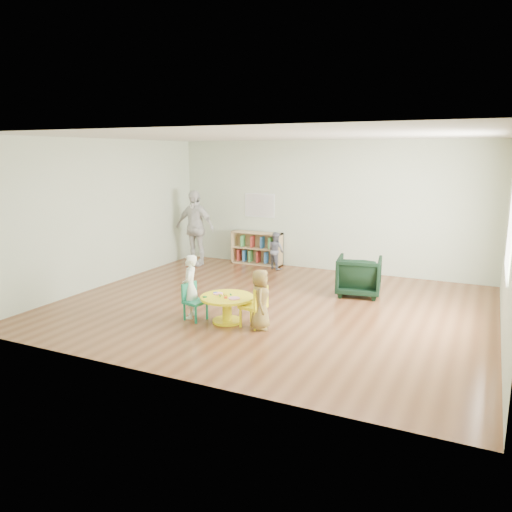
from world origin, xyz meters
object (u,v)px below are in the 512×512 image
at_px(kid_chair_right, 256,305).
at_px(activity_table, 227,304).
at_px(armchair, 359,276).
at_px(adult_caretaker, 195,228).
at_px(child_right, 260,299).
at_px(bookshelf, 257,248).
at_px(kid_chair_left, 194,300).
at_px(child_left, 190,287).
at_px(toddler, 276,251).

bearing_deg(kid_chair_right, activity_table, 98.70).
height_order(armchair, adult_caretaker, adult_caretaker).
relative_size(activity_table, child_right, 0.91).
bearing_deg(bookshelf, kid_chair_right, -65.01).
bearing_deg(child_right, adult_caretaker, 22.14).
bearing_deg(bookshelf, activity_table, -71.11).
relative_size(kid_chair_left, armchair, 0.73).
height_order(armchair, child_left, child_left).
relative_size(kid_chair_left, toddler, 0.69).
bearing_deg(armchair, adult_caretaker, -21.64).
height_order(child_left, adult_caretaker, adult_caretaker).
xyz_separation_m(child_left, adult_caretaker, (-1.96, 3.27, 0.36)).
bearing_deg(toddler, bookshelf, 1.78).
relative_size(bookshelf, child_right, 1.34).
distance_m(bookshelf, child_left, 4.00).
height_order(child_left, toddler, child_left).
xyz_separation_m(activity_table, kid_chair_right, (0.49, -0.02, 0.05)).
bearing_deg(child_left, toddler, 158.23).
height_order(activity_table, adult_caretaker, adult_caretaker).
relative_size(bookshelf, adult_caretaker, 0.70).
bearing_deg(child_right, toddler, -2.14).
xyz_separation_m(armchair, adult_caretaker, (-4.04, 0.90, 0.50)).
bearing_deg(activity_table, child_right, -5.91).
bearing_deg(bookshelf, armchair, -29.33).
height_order(child_left, child_right, child_left).
height_order(kid_chair_left, adult_caretaker, adult_caretaker).
bearing_deg(adult_caretaker, bookshelf, 30.72).
bearing_deg(bookshelf, adult_caretaker, -152.38).
height_order(kid_chair_left, bookshelf, bookshelf).
bearing_deg(activity_table, armchair, 58.03).
xyz_separation_m(kid_chair_right, child_right, (0.10, -0.04, 0.12)).
distance_m(child_left, child_right, 1.21).
bearing_deg(kid_chair_left, child_left, -108.58).
height_order(activity_table, toddler, toddler).
bearing_deg(kid_chair_right, kid_chair_left, 105.81).
xyz_separation_m(armchair, child_right, (-0.86, -2.38, 0.09)).
relative_size(bookshelf, armchair, 1.54).
height_order(kid_chair_left, child_right, child_right).
bearing_deg(bookshelf, child_left, -79.84).
xyz_separation_m(bookshelf, child_left, (0.70, -3.93, 0.13)).
xyz_separation_m(kid_chair_left, kid_chair_right, (1.02, 0.09, 0.03)).
xyz_separation_m(activity_table, child_left, (-0.62, -0.05, 0.22)).
xyz_separation_m(bookshelf, adult_caretaker, (-1.26, -0.66, 0.49)).
distance_m(bookshelf, adult_caretaker, 1.50).
height_order(bookshelf, toddler, toddler).
bearing_deg(child_right, armchair, -41.84).
height_order(bookshelf, armchair, bookshelf).
relative_size(kid_chair_left, adult_caretaker, 0.33).
bearing_deg(activity_table, adult_caretaker, 128.78).
relative_size(activity_table, child_left, 0.82).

